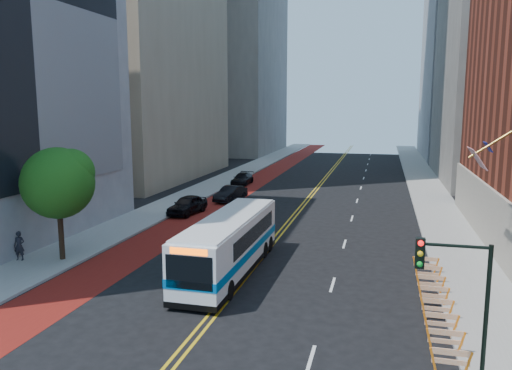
{
  "coord_description": "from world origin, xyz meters",
  "views": [
    {
      "loc": [
        7.08,
        -19.05,
        9.21
      ],
      "look_at": [
        0.17,
        8.0,
        4.78
      ],
      "focal_mm": 35.0,
      "sensor_mm": 36.0,
      "label": 1
    }
  ],
  "objects_px": {
    "transit_bus": "(230,243)",
    "pedestrian": "(19,246)",
    "street_tree": "(59,180)",
    "car_c": "(242,179)",
    "car_b": "(230,194)",
    "car_a": "(187,205)",
    "traffic_signal": "(457,288)"
  },
  "relations": [
    {
      "from": "car_b",
      "to": "pedestrian",
      "type": "bearing_deg",
      "value": -95.09
    },
    {
      "from": "traffic_signal",
      "to": "transit_bus",
      "type": "xyz_separation_m",
      "value": [
        -10.37,
        10.1,
        -2.05
      ]
    },
    {
      "from": "traffic_signal",
      "to": "pedestrian",
      "type": "xyz_separation_m",
      "value": [
        -23.01,
        8.69,
        -2.7
      ]
    },
    {
      "from": "car_a",
      "to": "pedestrian",
      "type": "bearing_deg",
      "value": -99.19
    },
    {
      "from": "street_tree",
      "to": "transit_bus",
      "type": "height_order",
      "value": "street_tree"
    },
    {
      "from": "traffic_signal",
      "to": "pedestrian",
      "type": "bearing_deg",
      "value": 159.32
    },
    {
      "from": "transit_bus",
      "to": "street_tree",
      "type": "bearing_deg",
      "value": -176.49
    },
    {
      "from": "street_tree",
      "to": "pedestrian",
      "type": "xyz_separation_m",
      "value": [
        -2.36,
        -0.87,
        -3.89
      ]
    },
    {
      "from": "street_tree",
      "to": "car_a",
      "type": "bearing_deg",
      "value": 81.3
    },
    {
      "from": "car_a",
      "to": "car_c",
      "type": "relative_size",
      "value": 1.01
    },
    {
      "from": "traffic_signal",
      "to": "car_b",
      "type": "height_order",
      "value": "traffic_signal"
    },
    {
      "from": "car_a",
      "to": "car_b",
      "type": "xyz_separation_m",
      "value": [
        1.86,
        6.51,
        -0.06
      ]
    },
    {
      "from": "pedestrian",
      "to": "car_b",
      "type": "bearing_deg",
      "value": 60.21
    },
    {
      "from": "transit_bus",
      "to": "pedestrian",
      "type": "distance_m",
      "value": 12.74
    },
    {
      "from": "transit_bus",
      "to": "car_a",
      "type": "distance_m",
      "value": 15.92
    },
    {
      "from": "pedestrian",
      "to": "car_c",
      "type": "bearing_deg",
      "value": 68.48
    },
    {
      "from": "car_b",
      "to": "transit_bus",
      "type": "bearing_deg",
      "value": -61.38
    },
    {
      "from": "car_c",
      "to": "car_a",
      "type": "bearing_deg",
      "value": -90.48
    },
    {
      "from": "street_tree",
      "to": "transit_bus",
      "type": "bearing_deg",
      "value": 3.03
    },
    {
      "from": "street_tree",
      "to": "car_b",
      "type": "xyz_separation_m",
      "value": [
        4.04,
        20.72,
        -4.18
      ]
    },
    {
      "from": "transit_bus",
      "to": "car_b",
      "type": "distance_m",
      "value": 21.14
    },
    {
      "from": "street_tree",
      "to": "car_c",
      "type": "xyz_separation_m",
      "value": [
        2.28,
        31.15,
        -4.24
      ]
    },
    {
      "from": "transit_bus",
      "to": "pedestrian",
      "type": "xyz_separation_m",
      "value": [
        -12.64,
        -1.41,
        -0.66
      ]
    },
    {
      "from": "street_tree",
      "to": "car_b",
      "type": "distance_m",
      "value": 21.52
    },
    {
      "from": "car_b",
      "to": "street_tree",
      "type": "bearing_deg",
      "value": -89.62
    },
    {
      "from": "transit_bus",
      "to": "pedestrian",
      "type": "bearing_deg",
      "value": -173.13
    },
    {
      "from": "traffic_signal",
      "to": "transit_bus",
      "type": "distance_m",
      "value": 14.62
    },
    {
      "from": "street_tree",
      "to": "traffic_signal",
      "type": "distance_m",
      "value": 22.79
    },
    {
      "from": "car_c",
      "to": "pedestrian",
      "type": "bearing_deg",
      "value": -98.38
    },
    {
      "from": "car_b",
      "to": "pedestrian",
      "type": "relative_size",
      "value": 2.57
    },
    {
      "from": "street_tree",
      "to": "car_b",
      "type": "relative_size",
      "value": 1.5
    },
    {
      "from": "street_tree",
      "to": "pedestrian",
      "type": "relative_size",
      "value": 3.86
    }
  ]
}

